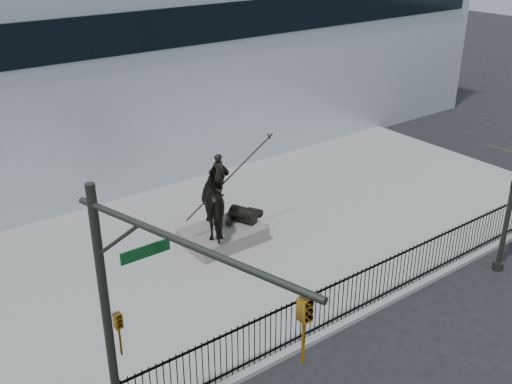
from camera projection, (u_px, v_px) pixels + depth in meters
ground at (359, 353)px, 16.78m from camera, size 120.00×120.00×0.00m
plaza at (220, 249)px, 21.83m from camera, size 30.00×12.00×0.15m
building at (71, 64)px, 29.42m from camera, size 44.00×14.00×9.00m
picket_fence at (330, 305)px, 17.31m from camera, size 22.10×0.10×1.50m
statue_plinth at (223, 235)px, 22.09m from camera, size 2.89×2.00×0.54m
equestrian_statue at (223, 201)px, 21.53m from camera, size 3.68×2.29×3.12m
traffic_signal_left at (139, 343)px, 10.96m from camera, size 1.52×4.84×7.00m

